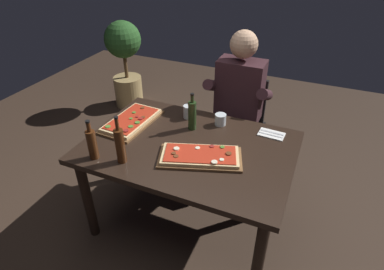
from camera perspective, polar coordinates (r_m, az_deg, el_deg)
The scene contains 13 objects.
ground_plane at distance 2.67m, azimuth -0.44°, elevation -14.90°, with size 6.40×6.40×0.00m, color #38281E.
dining_table at distance 2.23m, azimuth -0.51°, elevation -3.77°, with size 1.40×0.96×0.74m.
pizza_rectangular_front at distance 2.04m, azimuth 1.46°, elevation -3.79°, with size 0.58×0.41×0.05m.
pizza_rectangular_left at distance 2.45m, azimuth -10.70°, elevation 2.52°, with size 0.30×0.51×0.05m.
wine_bottle_dark at distance 2.09m, azimuth -17.39°, elevation -1.46°, with size 0.06×0.06×0.27m.
oil_bottle_amber at distance 2.29m, azimuth 0.04°, elevation 3.60°, with size 0.06×0.06×0.28m.
vinegar_bottle_green at distance 2.00m, azimuth -12.70°, elevation -1.74°, with size 0.06×0.06×0.32m.
tumbler_near_camera at distance 2.39m, azimuth 5.08°, elevation 2.66°, with size 0.08×0.08×0.09m.
tumbler_far_side at distance 2.46m, azimuth -0.59°, elevation 4.20°, with size 0.08×0.08×0.10m.
napkin_cutlery_set at distance 2.34m, azimuth 13.97°, elevation 0.14°, with size 0.19×0.12×0.01m.
diner_chair at distance 2.96m, azimuth 8.38°, elevation 2.42°, with size 0.44×0.44×0.87m.
seated_diner at distance 2.74m, azimuth 8.10°, elevation 5.85°, with size 0.53×0.41×1.33m.
potted_plant_corner at distance 4.11m, azimuth -11.86°, elevation 13.02°, with size 0.44×0.44×1.08m.
Camera 1 is at (0.73, -1.63, 1.99)m, focal length 29.94 mm.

